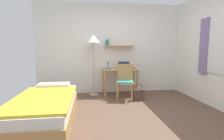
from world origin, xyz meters
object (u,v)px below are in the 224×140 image
Objects in this scene: standing_lamp at (93,42)px; desk_chair at (125,80)px; handbag at (139,94)px; bed at (46,108)px; laptop at (124,67)px; desk at (120,74)px; book_stack at (132,68)px; water_bottle at (108,65)px.

desk_chair is at bearing -33.15° from standing_lamp.
bed is at bearing -153.18° from handbag.
handbag is (0.24, -0.68, -0.63)m from laptop.
standing_lamp reaches higher than bed.
handbag is at bearing -70.68° from laptop.
desk is 2.34× the size of handbag.
book_stack is at bearing 39.77° from bed.
laptop reaches higher than desk_chair.
standing_lamp is (-0.79, 0.51, 0.97)m from desk_chair.
laptop is at bearing 18.30° from desk.
water_bottle is (1.29, 1.62, 0.60)m from bed.
bed is at bearing -140.23° from book_stack.
desk is 0.44m from water_bottle.
desk is 0.59× the size of standing_lamp.
handbag is (0.71, -0.61, -0.69)m from water_bottle.
book_stack is at bearing -2.12° from standing_lamp.
bed is 2.62m from book_stack.
laptop is 0.81× the size of handbag.
desk is at bearing 4.89° from water_bottle.
desk_chair is 4.29× the size of book_stack.
bed is at bearing -118.06° from standing_lamp.
standing_lamp is at bearing 146.85° from desk_chair.
water_bottle is (-0.35, -0.03, 0.26)m from desk.
book_stack is at bearing 58.44° from desk_chair.
desk reaches higher than bed.
standing_lamp reaches higher than handbag.
handbag is at bearing -31.36° from standing_lamp.
laptop is at bearing 8.40° from water_bottle.
desk_chair reaches higher than desk.
book_stack reaches higher than handbag.
laptop is at bearing 0.53° from standing_lamp.
bed is 2.27m from standing_lamp.
standing_lamp is (-0.74, 0.03, 0.88)m from desk.
standing_lamp is at bearing 148.64° from handbag.
desk_chair is 0.62m from book_stack.
handbag is at bearing -40.86° from water_bottle.
laptop is (0.12, 0.04, 0.20)m from desk.
book_stack is at bearing -1.52° from desk.
standing_lamp is 8.02× the size of book_stack.
standing_lamp is at bearing 171.24° from water_bottle.
water_bottle reaches higher than book_stack.
desk_chair is (1.68, 1.17, 0.26)m from bed.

